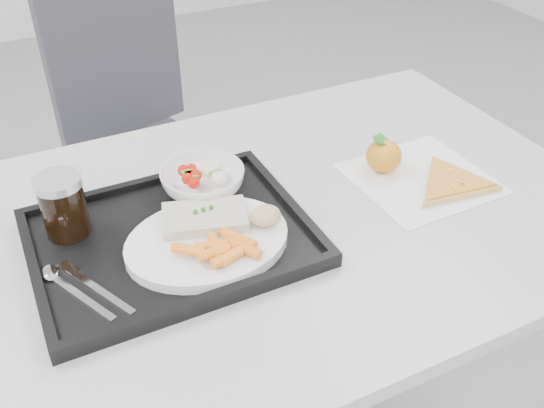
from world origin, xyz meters
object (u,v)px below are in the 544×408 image
(table, at_px, (276,240))
(dinner_plate, at_px, (207,241))
(chair, at_px, (134,128))
(tray, at_px, (171,239))
(cola_glass, at_px, (63,205))
(tangerine, at_px, (384,156))
(pizza_slice, at_px, (452,183))
(salad_bowl, at_px, (203,181))

(table, distance_m, dinner_plate, 0.18)
(chair, bearing_deg, tray, -99.44)
(tray, relative_size, cola_glass, 4.17)
(tangerine, bearing_deg, pizza_slice, -51.10)
(chair, relative_size, tangerine, 11.37)
(tray, distance_m, tangerine, 0.44)
(tray, bearing_deg, tangerine, 3.76)
(chair, relative_size, cola_glass, 8.61)
(tangerine, relative_size, pizza_slice, 0.32)
(tray, xyz_separation_m, tangerine, (0.44, 0.03, 0.03))
(chair, height_order, salad_bowl, chair)
(table, bearing_deg, chair, 94.50)
(tray, distance_m, salad_bowl, 0.14)
(tray, bearing_deg, chair, 80.56)
(tray, bearing_deg, dinner_plate, -46.77)
(dinner_plate, relative_size, cola_glass, 2.50)
(table, bearing_deg, salad_bowl, 136.64)
(cola_glass, bearing_deg, tangerine, -5.59)
(salad_bowl, relative_size, pizza_slice, 0.59)
(chair, bearing_deg, pizza_slice, -65.81)
(table, xyz_separation_m, tangerine, (0.25, 0.03, 0.10))
(tray, distance_m, pizza_slice, 0.53)
(salad_bowl, bearing_deg, dinner_plate, -108.47)
(chair, height_order, pizza_slice, chair)
(table, bearing_deg, tray, -179.25)
(dinner_plate, bearing_deg, pizza_slice, -3.27)
(table, relative_size, dinner_plate, 4.44)
(tray, relative_size, tangerine, 5.50)
(chair, xyz_separation_m, cola_glass, (-0.28, -0.72, 0.28))
(salad_bowl, xyz_separation_m, tangerine, (0.35, -0.07, -0.00))
(salad_bowl, distance_m, pizza_slice, 0.47)
(chair, height_order, tray, chair)
(chair, bearing_deg, dinner_plate, -95.84)
(tray, bearing_deg, pizza_slice, -8.27)
(tray, xyz_separation_m, pizza_slice, (0.53, -0.08, 0.00))
(table, distance_m, pizza_slice, 0.35)
(cola_glass, bearing_deg, pizza_slice, -13.60)
(pizza_slice, bearing_deg, tangerine, 128.90)
(dinner_plate, distance_m, cola_glass, 0.24)
(chair, bearing_deg, table, -85.50)
(table, distance_m, tray, 0.21)
(table, height_order, cola_glass, cola_glass)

